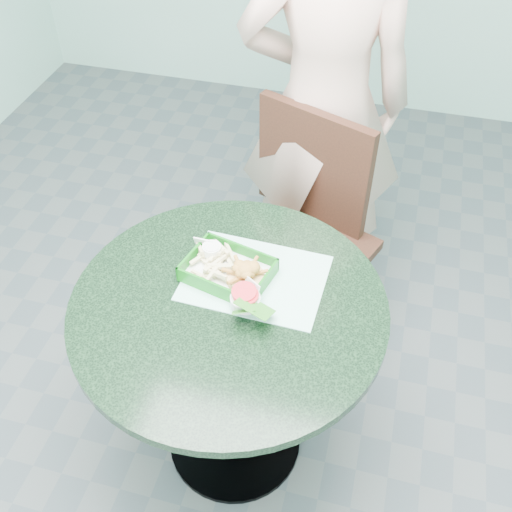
% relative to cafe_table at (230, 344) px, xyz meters
% --- Properties ---
extents(floor, '(4.00, 5.00, 0.02)m').
position_rel_cafe_table_xyz_m(floor, '(0.00, 0.00, -0.58)').
color(floor, '#303335').
rests_on(floor, ground).
extents(cafe_table, '(0.89, 0.89, 0.75)m').
position_rel_cafe_table_xyz_m(cafe_table, '(0.00, 0.00, 0.00)').
color(cafe_table, black).
rests_on(cafe_table, floor).
extents(dining_chair, '(0.47, 0.47, 0.93)m').
position_rel_cafe_table_xyz_m(dining_chair, '(0.09, 0.66, -0.05)').
color(dining_chair, '#341F12').
rests_on(dining_chair, floor).
extents(diner_person, '(0.81, 0.61, 2.04)m').
position_rel_cafe_table_xyz_m(diner_person, '(0.10, 0.91, 0.44)').
color(diner_person, '#DBAB9A').
rests_on(diner_person, floor).
extents(placemat, '(0.41, 0.31, 0.00)m').
position_rel_cafe_table_xyz_m(placemat, '(0.05, 0.11, 0.17)').
color(placemat, '#A0E4D2').
rests_on(placemat, cafe_table).
extents(food_basket, '(0.24, 0.17, 0.05)m').
position_rel_cafe_table_xyz_m(food_basket, '(-0.03, 0.10, 0.19)').
color(food_basket, '#0E6914').
rests_on(food_basket, placemat).
extents(crab_sandwich, '(0.11, 0.11, 0.07)m').
position_rel_cafe_table_xyz_m(crab_sandwich, '(0.03, 0.09, 0.22)').
color(crab_sandwich, tan).
rests_on(crab_sandwich, food_basket).
extents(fries_pile, '(0.16, 0.16, 0.05)m').
position_rel_cafe_table_xyz_m(fries_pile, '(-0.08, 0.09, 0.21)').
color(fries_pile, beige).
rests_on(fries_pile, food_basket).
extents(sauce_ramekin, '(0.06, 0.06, 0.03)m').
position_rel_cafe_table_xyz_m(sauce_ramekin, '(-0.10, 0.13, 0.22)').
color(sauce_ramekin, white).
rests_on(sauce_ramekin, food_basket).
extents(garnish_cup, '(0.12, 0.12, 0.05)m').
position_rel_cafe_table_xyz_m(garnish_cup, '(0.08, 0.01, 0.21)').
color(garnish_cup, white).
rests_on(garnish_cup, food_basket).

